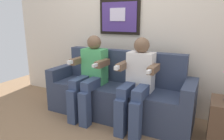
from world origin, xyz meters
TOP-DOWN VIEW (x-y plane):
  - ground_plane at (0.00, 0.00)m, footprint 5.70×5.70m
  - back_wall_assembly at (-0.00, 0.76)m, footprint 4.39×0.10m
  - couch at (0.00, 0.33)m, footprint 1.99×0.58m
  - person_on_left at (-0.33, 0.16)m, footprint 0.46×0.56m
  - person_on_right at (0.33, 0.16)m, footprint 0.46×0.56m

SIDE VIEW (x-z plane):
  - ground_plane at x=0.00m, z-range 0.00..0.00m
  - couch at x=0.00m, z-range -0.14..0.76m
  - person_on_left at x=-0.33m, z-range 0.05..1.16m
  - person_on_right at x=0.33m, z-range 0.05..1.16m
  - back_wall_assembly at x=0.00m, z-range 0.00..2.60m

